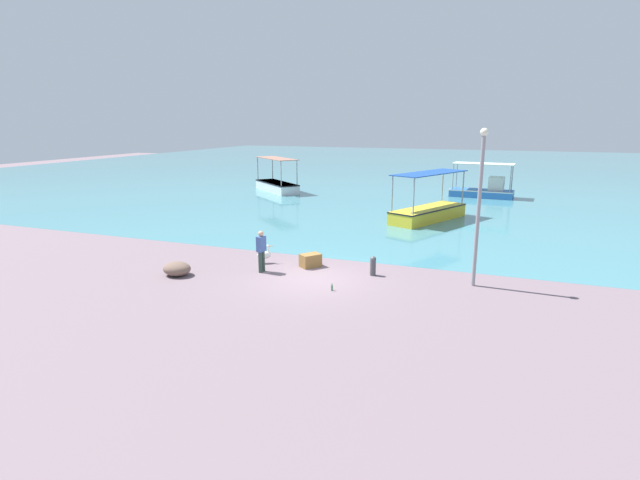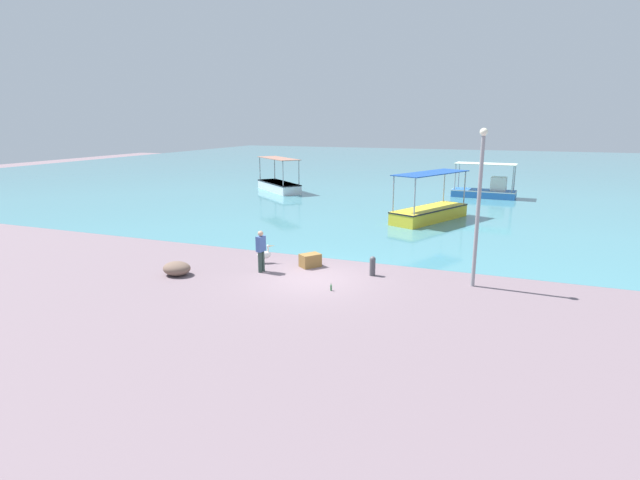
{
  "view_description": "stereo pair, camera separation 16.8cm",
  "coord_description": "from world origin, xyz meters",
  "px_view_note": "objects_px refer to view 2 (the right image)",
  "views": [
    {
      "loc": [
        6.85,
        -16.97,
        5.93
      ],
      "look_at": [
        -0.77,
        2.77,
        0.86
      ],
      "focal_mm": 28.0,
      "sensor_mm": 36.0,
      "label": 1
    },
    {
      "loc": [
        7.01,
        -16.91,
        5.93
      ],
      "look_at": [
        -0.77,
        2.77,
        0.86
      ],
      "focal_mm": 28.0,
      "sensor_mm": 36.0,
      "label": 2
    }
  ],
  "objects_px": {
    "fishing_boat_center": "(430,211)",
    "fisherman_standing": "(261,250)",
    "cargo_crate": "(310,260)",
    "glass_bottle": "(331,288)",
    "fishing_boat_outer": "(487,190)",
    "net_pile": "(177,268)",
    "pelican": "(265,255)",
    "lamp_post": "(479,200)",
    "fishing_boat_near_left": "(279,185)",
    "mooring_bollard": "(373,265)"
  },
  "relations": [
    {
      "from": "mooring_bollard",
      "to": "fishing_boat_near_left",
      "type": "bearing_deg",
      "value": 124.71
    },
    {
      "from": "fishing_boat_outer",
      "to": "lamp_post",
      "type": "distance_m",
      "value": 23.23
    },
    {
      "from": "pelican",
      "to": "cargo_crate",
      "type": "relative_size",
      "value": 0.98
    },
    {
      "from": "fishing_boat_center",
      "to": "fisherman_standing",
      "type": "distance_m",
      "value": 13.93
    },
    {
      "from": "fishing_boat_center",
      "to": "cargo_crate",
      "type": "distance_m",
      "value": 12.17
    },
    {
      "from": "fisherman_standing",
      "to": "cargo_crate",
      "type": "distance_m",
      "value": 2.17
    },
    {
      "from": "fisherman_standing",
      "to": "mooring_bollard",
      "type": "bearing_deg",
      "value": 15.12
    },
    {
      "from": "fishing_boat_outer",
      "to": "net_pile",
      "type": "bearing_deg",
      "value": -111.04
    },
    {
      "from": "mooring_bollard",
      "to": "fisherman_standing",
      "type": "height_order",
      "value": "fisherman_standing"
    },
    {
      "from": "cargo_crate",
      "to": "pelican",
      "type": "bearing_deg",
      "value": -173.92
    },
    {
      "from": "fishing_boat_center",
      "to": "fishing_boat_outer",
      "type": "relative_size",
      "value": 1.24
    },
    {
      "from": "fishing_boat_center",
      "to": "cargo_crate",
      "type": "relative_size",
      "value": 7.56
    },
    {
      "from": "fishing_boat_near_left",
      "to": "net_pile",
      "type": "relative_size",
      "value": 4.83
    },
    {
      "from": "lamp_post",
      "to": "fisherman_standing",
      "type": "bearing_deg",
      "value": -170.95
    },
    {
      "from": "fishing_boat_outer",
      "to": "cargo_crate",
      "type": "bearing_deg",
      "value": -103.59
    },
    {
      "from": "fishing_boat_near_left",
      "to": "lamp_post",
      "type": "distance_m",
      "value": 27.0
    },
    {
      "from": "fishing_boat_near_left",
      "to": "fishing_boat_outer",
      "type": "xyz_separation_m",
      "value": [
        16.84,
        2.94,
        0.05
      ]
    },
    {
      "from": "mooring_bollard",
      "to": "net_pile",
      "type": "xyz_separation_m",
      "value": [
        -7.18,
        -2.78,
        -0.15
      ]
    },
    {
      "from": "fishing_boat_center",
      "to": "mooring_bollard",
      "type": "relative_size",
      "value": 7.9
    },
    {
      "from": "fishing_boat_center",
      "to": "fisherman_standing",
      "type": "relative_size",
      "value": 3.64
    },
    {
      "from": "fishing_boat_center",
      "to": "fishing_boat_outer",
      "type": "bearing_deg",
      "value": 76.82
    },
    {
      "from": "fishing_boat_near_left",
      "to": "pelican",
      "type": "relative_size",
      "value": 6.73
    },
    {
      "from": "fishing_boat_near_left",
      "to": "fisherman_standing",
      "type": "distance_m",
      "value": 23.52
    },
    {
      "from": "fishing_boat_near_left",
      "to": "cargo_crate",
      "type": "xyz_separation_m",
      "value": [
        11.29,
        -20.03,
        -0.3
      ]
    },
    {
      "from": "pelican",
      "to": "glass_bottle",
      "type": "height_order",
      "value": "pelican"
    },
    {
      "from": "net_pile",
      "to": "glass_bottle",
      "type": "xyz_separation_m",
      "value": [
        6.29,
        0.5,
        -0.16
      ]
    },
    {
      "from": "cargo_crate",
      "to": "glass_bottle",
      "type": "relative_size",
      "value": 3.01
    },
    {
      "from": "pelican",
      "to": "glass_bottle",
      "type": "relative_size",
      "value": 2.96
    },
    {
      "from": "lamp_post",
      "to": "net_pile",
      "type": "bearing_deg",
      "value": -165.14
    },
    {
      "from": "lamp_post",
      "to": "cargo_crate",
      "type": "height_order",
      "value": "lamp_post"
    },
    {
      "from": "mooring_bollard",
      "to": "net_pile",
      "type": "height_order",
      "value": "mooring_bollard"
    },
    {
      "from": "net_pile",
      "to": "cargo_crate",
      "type": "relative_size",
      "value": 1.37
    },
    {
      "from": "pelican",
      "to": "mooring_bollard",
      "type": "distance_m",
      "value": 4.76
    },
    {
      "from": "lamp_post",
      "to": "mooring_bollard",
      "type": "bearing_deg",
      "value": -178.08
    },
    {
      "from": "pelican",
      "to": "lamp_post",
      "type": "xyz_separation_m",
      "value": [
        8.54,
        0.12,
        2.83
      ]
    },
    {
      "from": "fisherman_standing",
      "to": "net_pile",
      "type": "distance_m",
      "value": 3.37
    },
    {
      "from": "fishing_boat_near_left",
      "to": "fisherman_standing",
      "type": "bearing_deg",
      "value": -65.55
    },
    {
      "from": "cargo_crate",
      "to": "glass_bottle",
      "type": "distance_m",
      "value": 3.12
    },
    {
      "from": "fishing_boat_near_left",
      "to": "net_pile",
      "type": "distance_m",
      "value": 24.03
    },
    {
      "from": "fishing_boat_center",
      "to": "fisherman_standing",
      "type": "xyz_separation_m",
      "value": [
        -4.49,
        -13.19,
        0.33
      ]
    },
    {
      "from": "lamp_post",
      "to": "glass_bottle",
      "type": "relative_size",
      "value": 21.07
    },
    {
      "from": "fishing_boat_near_left",
      "to": "glass_bottle",
      "type": "height_order",
      "value": "fishing_boat_near_left"
    },
    {
      "from": "pelican",
      "to": "fisherman_standing",
      "type": "bearing_deg",
      "value": -68.16
    },
    {
      "from": "mooring_bollard",
      "to": "fisherman_standing",
      "type": "distance_m",
      "value": 4.47
    },
    {
      "from": "fishing_boat_center",
      "to": "mooring_bollard",
      "type": "xyz_separation_m",
      "value": [
        -0.2,
        -12.03,
        -0.16
      ]
    },
    {
      "from": "mooring_bollard",
      "to": "net_pile",
      "type": "bearing_deg",
      "value": -158.82
    },
    {
      "from": "fishing_boat_outer",
      "to": "fisherman_standing",
      "type": "height_order",
      "value": "fishing_boat_outer"
    },
    {
      "from": "mooring_bollard",
      "to": "net_pile",
      "type": "distance_m",
      "value": 7.7
    },
    {
      "from": "lamp_post",
      "to": "fisherman_standing",
      "type": "relative_size",
      "value": 3.37
    },
    {
      "from": "fishing_boat_center",
      "to": "net_pile",
      "type": "xyz_separation_m",
      "value": [
        -7.38,
        -14.81,
        -0.3
      ]
    }
  ]
}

